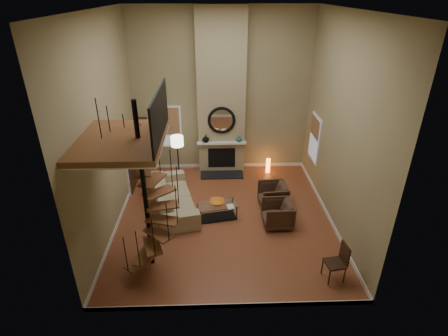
{
  "coord_description": "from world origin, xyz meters",
  "views": [
    {
      "loc": [
        -0.3,
        -8.42,
        5.91
      ],
      "look_at": [
        0.0,
        0.4,
        1.4
      ],
      "focal_mm": 28.28,
      "sensor_mm": 36.0,
      "label": 1
    }
  ],
  "objects_px": {
    "accent_lamp": "(268,166)",
    "side_chair": "(339,260)",
    "armchair_near": "(275,195)",
    "armchair_far": "(280,214)",
    "sofa": "(173,196)",
    "coffee_table": "(217,209)",
    "floor_lamp": "(177,145)",
    "hutch": "(142,149)"
  },
  "relations": [
    {
      "from": "armchair_near",
      "to": "accent_lamp",
      "type": "bearing_deg",
      "value": 172.59
    },
    {
      "from": "accent_lamp",
      "to": "side_chair",
      "type": "distance_m",
      "value": 5.31
    },
    {
      "from": "armchair_far",
      "to": "floor_lamp",
      "type": "relative_size",
      "value": 0.47
    },
    {
      "from": "armchair_near",
      "to": "accent_lamp",
      "type": "relative_size",
      "value": 1.52
    },
    {
      "from": "armchair_far",
      "to": "side_chair",
      "type": "height_order",
      "value": "side_chair"
    },
    {
      "from": "armchair_far",
      "to": "hutch",
      "type": "bearing_deg",
      "value": -128.66
    },
    {
      "from": "hutch",
      "to": "armchair_far",
      "type": "bearing_deg",
      "value": -36.85
    },
    {
      "from": "sofa",
      "to": "coffee_table",
      "type": "xyz_separation_m",
      "value": [
        1.3,
        -0.59,
        -0.11
      ]
    },
    {
      "from": "hutch",
      "to": "side_chair",
      "type": "height_order",
      "value": "hutch"
    },
    {
      "from": "hutch",
      "to": "armchair_far",
      "type": "xyz_separation_m",
      "value": [
        4.3,
        -3.22,
        -0.6
      ]
    },
    {
      "from": "armchair_near",
      "to": "accent_lamp",
      "type": "xyz_separation_m",
      "value": [
        0.1,
        2.17,
        -0.1
      ]
    },
    {
      "from": "armchair_far",
      "to": "coffee_table",
      "type": "height_order",
      "value": "armchair_far"
    },
    {
      "from": "hutch",
      "to": "armchair_near",
      "type": "relative_size",
      "value": 2.48
    },
    {
      "from": "side_chair",
      "to": "armchair_far",
      "type": "bearing_deg",
      "value": 113.88
    },
    {
      "from": "hutch",
      "to": "floor_lamp",
      "type": "xyz_separation_m",
      "value": [
        1.32,
        -0.79,
        0.46
      ]
    },
    {
      "from": "floor_lamp",
      "to": "accent_lamp",
      "type": "height_order",
      "value": "floor_lamp"
    },
    {
      "from": "accent_lamp",
      "to": "side_chair",
      "type": "xyz_separation_m",
      "value": [
        0.8,
        -5.24,
        0.28
      ]
    },
    {
      "from": "armchair_far",
      "to": "floor_lamp",
      "type": "xyz_separation_m",
      "value": [
        -2.98,
        2.44,
        1.06
      ]
    },
    {
      "from": "accent_lamp",
      "to": "armchair_near",
      "type": "bearing_deg",
      "value": -92.68
    },
    {
      "from": "side_chair",
      "to": "sofa",
      "type": "bearing_deg",
      "value": 142.39
    },
    {
      "from": "floor_lamp",
      "to": "armchair_far",
      "type": "bearing_deg",
      "value": -39.26
    },
    {
      "from": "floor_lamp",
      "to": "side_chair",
      "type": "distance_m",
      "value": 6.04
    },
    {
      "from": "armchair_far",
      "to": "side_chair",
      "type": "bearing_deg",
      "value": 22.07
    },
    {
      "from": "accent_lamp",
      "to": "side_chair",
      "type": "relative_size",
      "value": 0.58
    },
    {
      "from": "coffee_table",
      "to": "side_chair",
      "type": "xyz_separation_m",
      "value": [
        2.66,
        -2.47,
        0.24
      ]
    },
    {
      "from": "armchair_near",
      "to": "side_chair",
      "type": "height_order",
      "value": "side_chair"
    },
    {
      "from": "accent_lamp",
      "to": "sofa",
      "type": "bearing_deg",
      "value": -145.34
    },
    {
      "from": "sofa",
      "to": "armchair_near",
      "type": "distance_m",
      "value": 3.06
    },
    {
      "from": "armchair_far",
      "to": "floor_lamp",
      "type": "bearing_deg",
      "value": -131.07
    },
    {
      "from": "sofa",
      "to": "floor_lamp",
      "type": "distance_m",
      "value": 1.79
    },
    {
      "from": "coffee_table",
      "to": "side_chair",
      "type": "distance_m",
      "value": 3.64
    },
    {
      "from": "armchair_near",
      "to": "armchair_far",
      "type": "relative_size",
      "value": 1.01
    },
    {
      "from": "sofa",
      "to": "coffee_table",
      "type": "height_order",
      "value": "sofa"
    },
    {
      "from": "floor_lamp",
      "to": "side_chair",
      "type": "relative_size",
      "value": 1.87
    },
    {
      "from": "armchair_near",
      "to": "accent_lamp",
      "type": "height_order",
      "value": "armchair_near"
    },
    {
      "from": "armchair_far",
      "to": "accent_lamp",
      "type": "xyz_separation_m",
      "value": [
        0.12,
        3.16,
        -0.1
      ]
    },
    {
      "from": "sofa",
      "to": "armchair_near",
      "type": "relative_size",
      "value": 3.36
    },
    {
      "from": "sofa",
      "to": "accent_lamp",
      "type": "xyz_separation_m",
      "value": [
        3.17,
        2.19,
        -0.15
      ]
    },
    {
      "from": "sofa",
      "to": "coffee_table",
      "type": "relative_size",
      "value": 2.22
    },
    {
      "from": "hutch",
      "to": "accent_lamp",
      "type": "xyz_separation_m",
      "value": [
        4.42,
        -0.07,
        -0.7
      ]
    },
    {
      "from": "armchair_far",
      "to": "accent_lamp",
      "type": "height_order",
      "value": "armchair_far"
    },
    {
      "from": "hutch",
      "to": "armchair_near",
      "type": "bearing_deg",
      "value": -27.37
    }
  ]
}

